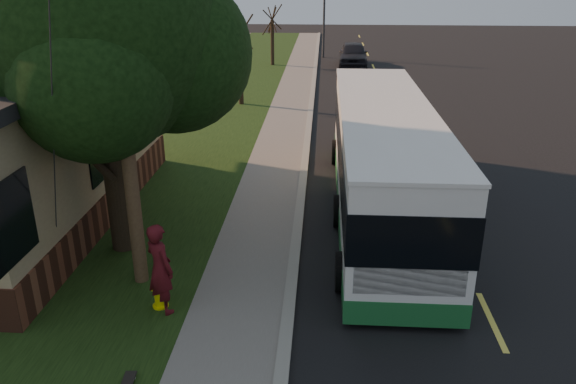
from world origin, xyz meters
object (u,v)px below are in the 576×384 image
object	(u,v)px
utility_pole	(118,71)
leafy_tree	(102,32)
distant_car	(353,54)
bare_tree_far	(272,36)
traffic_signal	(324,14)
skateboarder	(160,268)
fire_hydrant	(159,291)
bare_tree_near	(240,62)
transit_bus	(383,158)

from	to	relation	value
utility_pole	leafy_tree	xyz separation A→B (m)	(-0.87, 1.66, 0.54)
distant_car	bare_tree_far	bearing A→B (deg)	-174.90
traffic_signal	skateboarder	bearing A→B (deg)	-95.03
fire_hydrant	utility_pole	xyz separation A→B (m)	(-0.71, 0.99, 4.20)
fire_hydrant	skateboarder	distance (m)	0.60
bare_tree_near	bare_tree_far	bearing A→B (deg)	87.61
transit_bus	distant_car	world-z (taller)	transit_bus
leafy_tree	traffic_signal	world-z (taller)	leafy_tree
leafy_tree	transit_bus	world-z (taller)	leafy_tree
traffic_signal	fire_hydrant	bearing A→B (deg)	-95.21
leafy_tree	transit_bus	xyz separation A→B (m)	(6.42, 2.48, -3.53)
traffic_signal	distant_car	world-z (taller)	traffic_signal
traffic_signal	bare_tree_far	bearing A→B (deg)	-131.19
transit_bus	bare_tree_far	bearing A→B (deg)	101.92
transit_bus	distant_car	bearing A→B (deg)	89.25
leafy_tree	skateboarder	bearing A→B (deg)	-58.86
traffic_signal	transit_bus	bearing A→B (deg)	-86.53
bare_tree_near	bare_tree_far	distance (m)	12.01
bare_tree_near	skateboarder	distance (m)	18.18
fire_hydrant	distant_car	xyz separation A→B (m)	(5.18, 30.29, 0.37)
bare_tree_near	transit_bus	bearing A→B (deg)	-65.93
traffic_signal	bare_tree_near	bearing A→B (deg)	-104.04
fire_hydrant	bare_tree_far	distance (m)	30.04
leafy_tree	bare_tree_near	size ratio (longest dim) A/B	1.81
fire_hydrant	distant_car	size ratio (longest dim) A/B	0.16
leafy_tree	distant_car	xyz separation A→B (m)	(6.75, 27.64, -4.36)
traffic_signal	distant_car	distance (m)	4.87
traffic_signal	distant_car	size ratio (longest dim) A/B	1.16
bare_tree_near	transit_bus	world-z (taller)	bare_tree_near
bare_tree_far	skateboarder	distance (m)	30.14
utility_pole	transit_bus	size ratio (longest dim) A/B	0.80
bare_tree_near	skateboarder	xyz separation A→B (m)	(1.00, -18.12, -1.13)
utility_pole	skateboarder	xyz separation A→B (m)	(0.81, -1.11, -3.61)
bare_tree_far	traffic_signal	bearing A→B (deg)	48.81
leafy_tree	transit_bus	size ratio (longest dim) A/B	0.69
skateboarder	utility_pole	bearing A→B (deg)	-13.96
leafy_tree	transit_bus	bearing A→B (deg)	21.11
bare_tree_far	skateboarder	size ratio (longest dim) A/B	2.13
utility_pole	skateboarder	world-z (taller)	utility_pole
utility_pole	leafy_tree	bearing A→B (deg)	117.60
fire_hydrant	leafy_tree	size ratio (longest dim) A/B	0.09
leafy_tree	traffic_signal	size ratio (longest dim) A/B	1.42
fire_hydrant	bare_tree_far	bearing A→B (deg)	90.76
bare_tree_far	traffic_signal	distance (m)	5.44
utility_pole	traffic_signal	world-z (taller)	utility_pole
fire_hydrant	traffic_signal	bearing A→B (deg)	84.79
leafy_tree	bare_tree_near	bearing A→B (deg)	87.50
utility_pole	fire_hydrant	bearing A→B (deg)	-54.62
fire_hydrant	bare_tree_near	bearing A→B (deg)	92.86
skateboarder	distant_car	size ratio (longest dim) A/B	0.40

